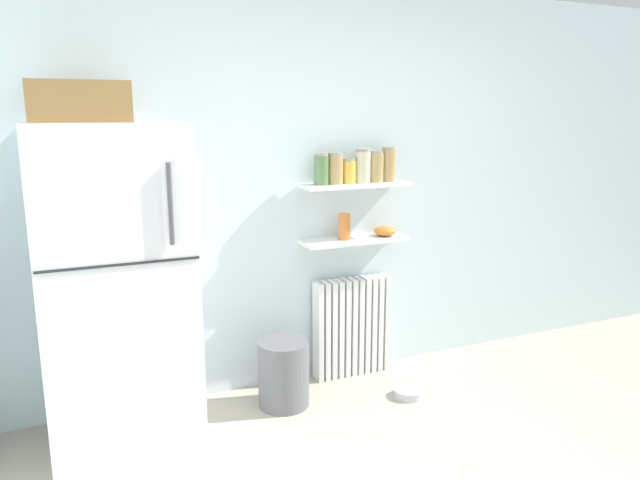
# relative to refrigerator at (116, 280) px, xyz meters

# --- Properties ---
(back_wall) EXTENTS (7.04, 0.10, 2.60)m
(back_wall) POSITION_rel_refrigerator_xyz_m (1.35, 0.37, 0.39)
(back_wall) COLOR silver
(back_wall) RESTS_ON ground_plane
(refrigerator) EXTENTS (0.77, 0.68, 1.94)m
(refrigerator) POSITION_rel_refrigerator_xyz_m (0.00, 0.00, 0.00)
(refrigerator) COLOR silver
(refrigerator) RESTS_ON ground_plane
(radiator) EXTENTS (0.54, 0.12, 0.69)m
(radiator) POSITION_rel_refrigerator_xyz_m (1.54, 0.24, -0.57)
(radiator) COLOR white
(radiator) RESTS_ON ground_plane
(wall_shelf_lower) EXTENTS (0.72, 0.22, 0.02)m
(wall_shelf_lower) POSITION_rel_refrigerator_xyz_m (1.54, 0.21, 0.04)
(wall_shelf_lower) COLOR white
(wall_shelf_upper) EXTENTS (0.72, 0.22, 0.02)m
(wall_shelf_upper) POSITION_rel_refrigerator_xyz_m (1.54, 0.21, 0.41)
(wall_shelf_upper) COLOR white
(storage_jar_0) EXTENTS (0.10, 0.10, 0.20)m
(storage_jar_0) POSITION_rel_refrigerator_xyz_m (1.29, 0.21, 0.53)
(storage_jar_0) COLOR #5B7F4C
(storage_jar_0) RESTS_ON wall_shelf_upper
(storage_jar_1) EXTENTS (0.10, 0.10, 0.20)m
(storage_jar_1) POSITION_rel_refrigerator_xyz_m (1.39, 0.21, 0.53)
(storage_jar_1) COLOR tan
(storage_jar_1) RESTS_ON wall_shelf_upper
(storage_jar_2) EXTENTS (0.09, 0.09, 0.17)m
(storage_jar_2) POSITION_rel_refrigerator_xyz_m (1.49, 0.21, 0.51)
(storage_jar_2) COLOR yellow
(storage_jar_2) RESTS_ON wall_shelf_upper
(storage_jar_3) EXTENTS (0.11, 0.11, 0.22)m
(storage_jar_3) POSITION_rel_refrigerator_xyz_m (1.58, 0.21, 0.54)
(storage_jar_3) COLOR beige
(storage_jar_3) RESTS_ON wall_shelf_upper
(storage_jar_4) EXTENTS (0.11, 0.11, 0.21)m
(storage_jar_4) POSITION_rel_refrigerator_xyz_m (1.68, 0.21, 0.53)
(storage_jar_4) COLOR tan
(storage_jar_4) RESTS_ON wall_shelf_upper
(storage_jar_5) EXTENTS (0.10, 0.10, 0.23)m
(storage_jar_5) POSITION_rel_refrigerator_xyz_m (1.78, 0.21, 0.54)
(storage_jar_5) COLOR tan
(storage_jar_5) RESTS_ON wall_shelf_upper
(vase) EXTENTS (0.08, 0.08, 0.17)m
(vase) POSITION_rel_refrigerator_xyz_m (1.46, 0.21, 0.14)
(vase) COLOR #CC7033
(vase) RESTS_ON wall_shelf_lower
(shelf_bowl) EXTENTS (0.15, 0.15, 0.07)m
(shelf_bowl) POSITION_rel_refrigerator_xyz_m (1.76, 0.21, 0.09)
(shelf_bowl) COLOR orange
(shelf_bowl) RESTS_ON wall_shelf_lower
(trash_bin) EXTENTS (0.32, 0.32, 0.42)m
(trash_bin) POSITION_rel_refrigerator_xyz_m (0.94, -0.00, -0.71)
(trash_bin) COLOR slate
(trash_bin) RESTS_ON ground_plane
(pet_food_bowl) EXTENTS (0.19, 0.19, 0.05)m
(pet_food_bowl) POSITION_rel_refrigerator_xyz_m (1.71, -0.22, -0.89)
(pet_food_bowl) COLOR #B7B7BC
(pet_food_bowl) RESTS_ON ground_plane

